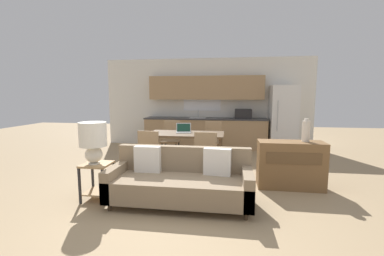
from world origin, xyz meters
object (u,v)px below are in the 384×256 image
Objects in this scene: refrigerator at (283,118)px; side_table at (97,176)px; dining_chair_near_right at (206,154)px; dining_chair_far_left at (171,138)px; vase at (306,131)px; laptop at (184,130)px; credenza at (290,165)px; table_lamp at (93,139)px; dining_table at (186,136)px; dining_chair_near_left at (151,152)px; dining_chair_far_right at (213,139)px; couch at (181,181)px.

side_table is (-3.47, -4.07, -0.55)m from refrigerator.
dining_chair_far_left is at bearing -56.29° from dining_chair_near_right.
laptop is (-2.26, 0.94, -0.16)m from vase.
side_table is at bearing -162.23° from credenza.
dining_chair_near_right is 1.00× the size of dining_chair_far_left.
refrigerator is 3.28× the size of side_table.
table_lamp is 0.58× the size of credenza.
laptop reaches higher than dining_chair_far_left.
side_table is 1.45× the size of vase.
side_table is at bearing -119.64° from dining_table.
table_lamp is at bearing 69.47° from dining_chair_near_left.
dining_chair_far_right is 0.92m from laptop.
vase is 0.41× the size of dining_chair_near_left.
refrigerator is 2.97× the size of table_lamp.
vase is at bearing -94.21° from refrigerator.
dining_chair_far_right reaches higher than couch.
refrigerator reaches higher than side_table.
side_table is at bearing -115.72° from dining_chair_far_right.
couch is 3.62× the size of side_table.
table_lamp is 2.22m from laptop.
table_lamp is 1.74× the size of laptop.
couch is at bearing -154.78° from vase.
credenza is 2.17m from dining_chair_far_right.
dining_chair_far_right and dining_chair_near_left have the same top height.
table_lamp is at bearing -119.53° from dining_table.
dining_chair_near_right is (-1.91, -3.05, -0.41)m from refrigerator.
refrigerator is at bearing 26.59° from dining_chair_far_left.
dining_chair_far_left is (0.54, 2.66, 0.15)m from side_table.
laptop is (-2.49, -2.13, -0.10)m from refrigerator.
dining_chair_near_right reaches higher than side_table.
refrigerator reaches higher than dining_chair_near_right.
table_lamp is at bearing -162.20° from vase.
table_lamp is at bearing -126.71° from laptop.
credenza is 1.45m from dining_chair_near_right.
dining_chair_far_left is (-2.47, 1.69, 0.12)m from credenza.
credenza is at bearing 26.97° from couch.
credenza reaches higher than side_table.
dining_chair_far_right is 1.04m from dining_chair_far_left.
credenza is at bearing -174.85° from dining_chair_near_left.
refrigerator is at bearing 81.60° from credenza.
laptop is at bearing 154.22° from credenza.
dining_chair_near_right is at bearing 72.90° from couch.
couch is 1.95m from laptop.
dining_chair_far_left is at bearing -178.30° from dining_chair_far_right.
refrigerator is at bearing 61.19° from couch.
table_lamp is 0.66× the size of dining_chair_near_right.
couch reaches higher than credenza.
side_table is (-1.27, -0.08, 0.05)m from couch.
dining_chair_far_right reaches higher than dining_table.
credenza is at bearing -35.83° from laptop.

